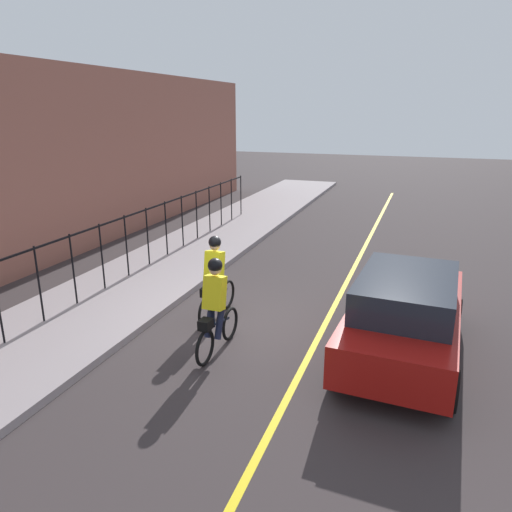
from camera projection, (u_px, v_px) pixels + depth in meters
ground_plane at (244, 325)px, 10.00m from camera, size 80.00×80.00×0.00m
lane_line_centre at (319, 336)px, 9.49m from camera, size 36.00×0.12×0.01m
sidewalk at (107, 300)px, 11.08m from camera, size 40.00×3.20×0.15m
building_wall at (33, 166)px, 13.24m from camera, size 28.00×0.80×5.59m
iron_fence at (114, 240)px, 11.77m from camera, size 17.12×0.04×1.60m
cyclist_lead at (215, 307)px, 8.58m from camera, size 1.71×0.37×1.83m
cyclist_follow at (215, 279)px, 10.04m from camera, size 1.71×0.37×1.83m
patrol_sedan at (405, 313)px, 8.54m from camera, size 4.49×2.12×1.58m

